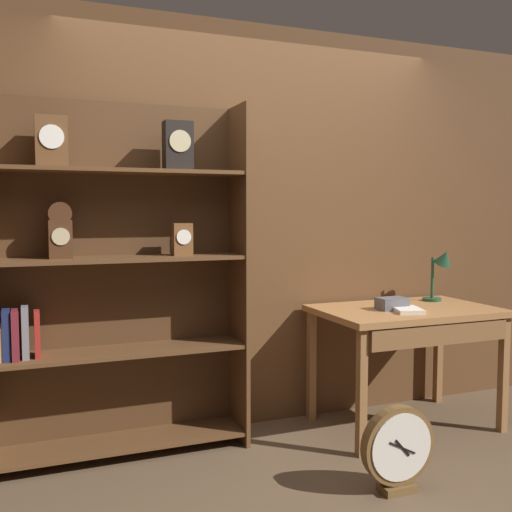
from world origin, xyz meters
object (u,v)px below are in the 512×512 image
at_px(workbench, 408,323).
at_px(toolbox_small, 392,304).
at_px(desk_lamp, 441,267).
at_px(open_repair_manual, 407,310).
at_px(bookshelf, 114,278).
at_px(round_clock_large, 398,448).

xyz_separation_m(workbench, toolbox_small, (-0.13, 0.00, 0.13)).
distance_m(desk_lamp, open_repair_manual, 0.60).
bearing_deg(bookshelf, round_clock_large, -38.29).
xyz_separation_m(workbench, round_clock_large, (-0.58, -0.72, -0.47)).
height_order(bookshelf, toolbox_small, bookshelf).
xyz_separation_m(bookshelf, open_repair_manual, (1.74, -0.36, -0.23)).
bearing_deg(toolbox_small, bookshelf, 171.42).
bearing_deg(desk_lamp, toolbox_small, -162.02).
distance_m(toolbox_small, round_clock_large, 1.04).
distance_m(bookshelf, workbench, 1.87).
bearing_deg(workbench, toolbox_small, 178.25).
bearing_deg(round_clock_large, open_repair_manual, 51.61).
bearing_deg(round_clock_large, desk_lamp, 42.78).
relative_size(workbench, toolbox_small, 6.22).
bearing_deg(bookshelf, open_repair_manual, -11.84).
relative_size(workbench, round_clock_large, 2.60).
xyz_separation_m(desk_lamp, toolbox_small, (-0.52, -0.17, -0.20)).
xyz_separation_m(desk_lamp, open_repair_manual, (-0.48, -0.28, -0.23)).
relative_size(workbench, desk_lamp, 3.08).
relative_size(workbench, open_repair_manual, 5.21).
bearing_deg(bookshelf, toolbox_small, -8.58).
bearing_deg(toolbox_small, desk_lamp, 17.98).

